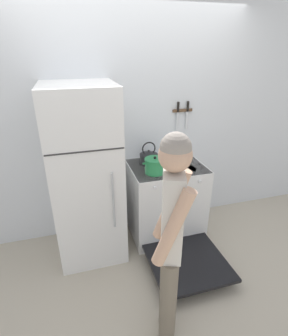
# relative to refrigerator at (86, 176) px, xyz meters

# --- Properties ---
(ground_plane) EXTENTS (14.00, 14.00, 0.00)m
(ground_plane) POSITION_rel_refrigerator_xyz_m (0.58, 0.35, -0.90)
(ground_plane) COLOR #B2A893
(wall_back) EXTENTS (10.00, 0.06, 2.55)m
(wall_back) POSITION_rel_refrigerator_xyz_m (0.58, 0.38, 0.37)
(wall_back) COLOR silver
(wall_back) RESTS_ON ground_plane
(refrigerator) EXTENTS (0.67, 0.72, 1.81)m
(refrigerator) POSITION_rel_refrigerator_xyz_m (0.00, 0.00, 0.00)
(refrigerator) COLOR white
(refrigerator) RESTS_ON ground_plane
(stove_range) EXTENTS (0.82, 1.34, 0.89)m
(stove_range) POSITION_rel_refrigerator_xyz_m (0.88, -0.00, -0.46)
(stove_range) COLOR white
(stove_range) RESTS_ON ground_plane
(dutch_oven_pot) EXTENTS (0.26, 0.22, 0.18)m
(dutch_oven_pot) POSITION_rel_refrigerator_xyz_m (0.70, -0.09, 0.07)
(dutch_oven_pot) COLOR #237A42
(dutch_oven_pot) RESTS_ON stove_range
(tea_kettle) EXTENTS (0.25, 0.20, 0.26)m
(tea_kettle) POSITION_rel_refrigerator_xyz_m (0.71, 0.16, 0.07)
(tea_kettle) COLOR black
(tea_kettle) RESTS_ON stove_range
(utensil_jar) EXTENTS (0.08, 0.08, 0.23)m
(utensil_jar) POSITION_rel_refrigerator_xyz_m (1.08, 0.17, 0.06)
(utensil_jar) COLOR silver
(utensil_jar) RESTS_ON stove_range
(person) EXTENTS (0.34, 0.40, 1.67)m
(person) POSITION_rel_refrigerator_xyz_m (0.45, -1.17, 0.05)
(person) COLOR #6B6051
(person) RESTS_ON ground_plane
(wall_knife_strip) EXTENTS (0.24, 0.03, 0.34)m
(wall_knife_strip) POSITION_rel_refrigerator_xyz_m (1.17, 0.33, 0.52)
(wall_knife_strip) COLOR brown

